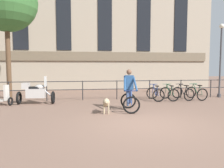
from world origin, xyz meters
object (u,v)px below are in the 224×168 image
object	(u,v)px
parked_motorcycle	(36,93)
street_lamp	(221,56)
parked_bicycle_mid_left	(169,93)
dog	(106,103)
parked_bicycle_mid_right	(183,93)
parked_bicycle_near_lamp	(155,94)
parked_bicycle_far_end	(196,93)
cyclist_with_bike	(129,92)

from	to	relation	value
parked_motorcycle	street_lamp	size ratio (longest dim) A/B	0.41
parked_motorcycle	parked_bicycle_mid_left	world-z (taller)	parked_motorcycle
dog	parked_bicycle_mid_right	size ratio (longest dim) A/B	0.80
dog	street_lamp	xyz separation A→B (m)	(7.16, 3.42, 1.99)
parked_motorcycle	parked_bicycle_mid_right	xyz separation A→B (m)	(7.70, 0.24, -0.20)
dog	parked_bicycle_mid_right	bearing A→B (deg)	40.48
parked_bicycle_near_lamp	parked_bicycle_far_end	world-z (taller)	same
dog	street_lamp	size ratio (longest dim) A/B	0.22
parked_bicycle_mid_left	parked_bicycle_far_end	size ratio (longest dim) A/B	0.98
cyclist_with_bike	parked_bicycle_far_end	bearing A→B (deg)	35.12
parked_bicycle_near_lamp	parked_bicycle_far_end	bearing A→B (deg)	-179.10
dog	parked_bicycle_near_lamp	bearing A→B (deg)	52.13
parked_bicycle_mid_left	street_lamp	size ratio (longest dim) A/B	0.26
parked_motorcycle	street_lamp	world-z (taller)	street_lamp
cyclist_with_bike	dog	distance (m)	1.18
parked_bicycle_near_lamp	parked_bicycle_mid_right	world-z (taller)	same
cyclist_with_bike	parked_bicycle_mid_left	world-z (taller)	cyclist_with_bike
parked_motorcycle	street_lamp	bearing A→B (deg)	-82.32
street_lamp	parked_motorcycle	bearing A→B (deg)	-175.48
parked_bicycle_mid_right	parked_bicycle_far_end	bearing A→B (deg)	170.41
parked_motorcycle	parked_bicycle_far_end	xyz separation A→B (m)	(8.50, 0.24, -0.20)
parked_motorcycle	parked_bicycle_far_end	bearing A→B (deg)	-85.24
cyclist_with_bike	street_lamp	world-z (taller)	street_lamp
parked_bicycle_mid_left	parked_bicycle_mid_right	distance (m)	0.79
parked_bicycle_near_lamp	street_lamp	xyz separation A→B (m)	(4.16, 0.58, 2.05)
cyclist_with_bike	dog	size ratio (longest dim) A/B	1.77
parked_bicycle_far_end	cyclist_with_bike	bearing A→B (deg)	24.92
parked_bicycle_mid_left	parked_bicycle_mid_right	size ratio (longest dim) A/B	0.93
parked_bicycle_mid_left	street_lamp	xyz separation A→B (m)	(3.36, 0.58, 2.05)
dog	parked_bicycle_near_lamp	xyz separation A→B (m)	(3.01, 2.84, -0.06)
cyclist_with_bike	parked_motorcycle	distance (m)	4.66
parked_bicycle_mid_left	street_lamp	bearing A→B (deg)	-171.35
parked_bicycle_near_lamp	parked_bicycle_mid_left	distance (m)	0.79
dog	parked_bicycle_mid_right	world-z (taller)	parked_bicycle_mid_right
street_lamp	dog	bearing A→B (deg)	-154.48
parked_bicycle_near_lamp	street_lamp	distance (m)	4.67
parked_bicycle_near_lamp	parked_bicycle_far_end	size ratio (longest dim) A/B	0.97
street_lamp	cyclist_with_bike	bearing A→B (deg)	-154.37
cyclist_with_bike	street_lamp	bearing A→B (deg)	32.24
cyclist_with_bike	parked_bicycle_mid_left	size ratio (longest dim) A/B	1.51
dog	cyclist_with_bike	bearing A→B (deg)	33.58
street_lamp	parked_bicycle_near_lamp	bearing A→B (deg)	-172.11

